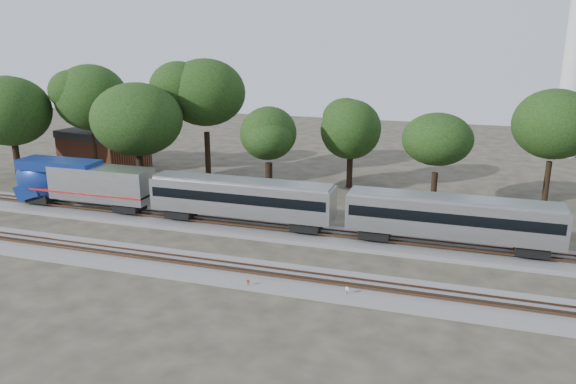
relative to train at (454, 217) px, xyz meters
The scene contains 16 objects.
ground 20.54m from the train, 162.78° to the right, with size 160.00×160.00×0.00m, color #383328.
track_far 19.61m from the train, behind, with size 160.00×5.00×0.73m.
track_near 22.01m from the train, 152.69° to the right, with size 160.00×5.00×0.73m.
train is the anchor object (origin of this frame).
switch_stand_red 19.06m from the train, 138.98° to the right, with size 0.28×0.09×0.88m.
switch_stand_white 13.70m from the train, 120.86° to the right, with size 0.29×0.16×0.97m.
switch_lever 17.31m from the train, 137.27° to the right, with size 0.50×0.30×0.30m, color #512D19.
brick_building 51.78m from the train, 159.04° to the left, with size 12.49×10.02×5.32m.
tree_0 56.72m from the train, 170.00° to the left, with size 8.94×8.94×12.60m.
tree_1 49.25m from the train, 162.85° to the left, with size 10.51×10.51×14.81m.
tree_2 38.75m from the train, 165.06° to the left, with size 8.73×8.73×12.31m.
tree_3 37.35m from the train, 150.69° to the left, with size 11.30×11.30×15.93m.
tree_4 24.32m from the train, 151.29° to the left, with size 7.62×7.62×10.74m.
tree_5 22.72m from the train, 125.10° to the left, with size 7.38×7.38×10.41m.
tree_6 12.92m from the train, 101.29° to the left, with size 7.94×7.94×11.19m.
tree_7 21.34m from the train, 62.57° to the left, with size 9.14×9.14×12.89m.
Camera 1 is at (19.59, -42.04, 18.74)m, focal length 35.00 mm.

